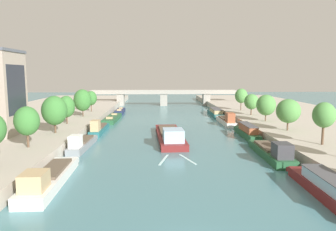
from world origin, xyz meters
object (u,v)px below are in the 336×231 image
at_px(tree_right_third, 251,102).
at_px(tree_right_distant, 324,115).
at_px(barge_midriver, 170,135).
at_px(tree_left_far, 91,98).
at_px(moored_boat_right_second, 328,188).
at_px(moored_boat_left_end, 120,111).
at_px(moored_boat_right_midway, 226,120).
at_px(moored_boat_left_gap_after, 112,118).
at_px(tree_right_midway, 241,96).
at_px(tree_left_by_lamp, 54,111).
at_px(tree_left_nearest, 83,100).
at_px(moored_boat_left_lone, 82,143).
at_px(bridge_far, 164,96).
at_px(moored_boat_right_upstream, 272,152).
at_px(moored_boat_left_midway, 49,178).
at_px(moored_boat_right_near, 247,132).
at_px(tree_right_far, 288,111).
at_px(tree_right_end_of_row, 266,105).
at_px(moored_boat_right_downstream, 216,112).
at_px(tree_left_distant, 27,121).
at_px(moored_boat_left_upstream, 99,128).
at_px(tree_left_second, 66,107).

bearing_deg(tree_right_third, tree_right_distant, -89.07).
xyz_separation_m(barge_midriver, tree_left_far, (-21.74, 31.70, 4.86)).
xyz_separation_m(moored_boat_right_second, tree_left_far, (-37.08, 61.04, 4.80)).
bearing_deg(moored_boat_left_end, tree_right_third, -28.81).
bearing_deg(barge_midriver, moored_boat_right_midway, 51.52).
distance_m(moored_boat_left_gap_after, tree_right_midway, 38.58).
xyz_separation_m(tree_left_by_lamp, tree_left_nearest, (-0.23, 22.98, 0.00)).
xyz_separation_m(moored_boat_left_lone, moored_boat_right_midway, (30.81, 25.71, 0.07)).
xyz_separation_m(moored_boat_right_midway, tree_left_nearest, (-36.95, 1.81, 5.14)).
bearing_deg(moored_boat_left_lone, moored_boat_left_gap_after, 88.95).
bearing_deg(bridge_far, moored_boat_left_lone, -102.00).
bearing_deg(tree_left_far, moored_boat_left_end, 57.62).
bearing_deg(tree_left_far, tree_left_nearest, -89.69).
relative_size(moored_boat_right_upstream, tree_right_midway, 2.34).
distance_m(moored_boat_left_midway, moored_boat_right_near, 40.86).
relative_size(tree_right_far, tree_right_third, 1.10).
distance_m(moored_boat_left_lone, moored_boat_left_end, 49.34).
height_order(tree_left_by_lamp, tree_right_end_of_row, tree_left_by_lamp).
xyz_separation_m(moored_boat_right_downstream, tree_left_distant, (-37.40, -49.51, 4.95)).
bearing_deg(bridge_far, tree_right_far, -71.55).
bearing_deg(moored_boat_right_second, tree_right_end_of_row, 79.83).
bearing_deg(tree_left_by_lamp, moored_boat_left_upstream, 59.00).
distance_m(moored_boat_right_second, tree_right_midway, 63.09).
bearing_deg(moored_boat_right_downstream, moored_boat_right_second, -90.20).
xyz_separation_m(barge_midriver, tree_right_distant, (23.14, -13.21, 5.59)).
bearing_deg(tree_right_far, tree_left_distant, -164.23).
relative_size(tree_left_by_lamp, tree_left_far, 1.16).
bearing_deg(tree_right_midway, tree_right_end_of_row, -90.13).
bearing_deg(tree_left_second, tree_right_third, 16.42).
height_order(moored_boat_left_lone, tree_left_by_lamp, tree_left_by_lamp).
relative_size(moored_boat_right_midway, tree_left_far, 2.55).
bearing_deg(moored_boat_left_midway, tree_right_distant, 16.78).
bearing_deg(tree_left_nearest, tree_left_second, -93.51).
xyz_separation_m(tree_right_end_of_row, tree_right_third, (-0.05, 11.15, -0.20)).
bearing_deg(tree_right_end_of_row, moored_boat_left_upstream, -175.58).
bearing_deg(moored_boat_right_second, tree_right_distant, 64.21).
bearing_deg(moored_boat_right_midway, tree_right_third, 23.28).
bearing_deg(moored_boat_left_upstream, tree_left_second, 173.31).
bearing_deg(barge_midriver, moored_boat_right_near, 7.76).
xyz_separation_m(moored_boat_left_end, moored_boat_right_downstream, (30.25, -6.78, 0.29)).
distance_m(moored_boat_right_near, moored_boat_right_midway, 17.07).
distance_m(tree_left_distant, tree_left_second, 22.56).
relative_size(barge_midriver, moored_boat_right_second, 1.46).
bearing_deg(moored_boat_right_upstream, tree_left_by_lamp, 162.22).
bearing_deg(moored_boat_left_lone, moored_boat_left_midway, -88.36).
xyz_separation_m(moored_boat_left_upstream, moored_boat_right_upstream, (30.39, -21.94, 0.01)).
relative_size(moored_boat_left_midway, tree_right_distant, 2.43).
distance_m(tree_left_by_lamp, tree_right_far, 44.24).
xyz_separation_m(moored_boat_left_gap_after, moored_boat_right_upstream, (30.02, -40.27, 0.37)).
height_order(tree_left_distant, tree_right_end_of_row, same).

